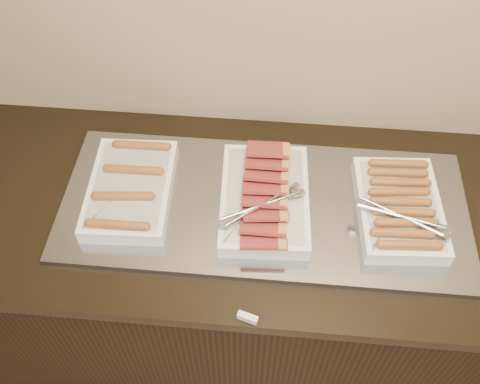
# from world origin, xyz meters

# --- Properties ---
(counter) EXTENTS (2.06, 0.76, 0.90)m
(counter) POSITION_xyz_m (0.00, 2.13, 0.45)
(counter) COLOR black
(counter) RESTS_ON ground
(warming_tray) EXTENTS (1.20, 0.50, 0.02)m
(warming_tray) POSITION_xyz_m (-0.01, 2.13, 0.91)
(warming_tray) COLOR #92959F
(warming_tray) RESTS_ON counter
(dish_left) EXTENTS (0.25, 0.37, 0.07)m
(dish_left) POSITION_xyz_m (-0.41, 2.13, 0.95)
(dish_left) COLOR silver
(dish_left) RESTS_ON warming_tray
(dish_center) EXTENTS (0.27, 0.40, 0.09)m
(dish_center) POSITION_xyz_m (-0.01, 2.13, 0.95)
(dish_center) COLOR silver
(dish_center) RESTS_ON warming_tray
(dish_right) EXTENTS (0.27, 0.36, 0.08)m
(dish_right) POSITION_xyz_m (0.37, 2.13, 0.95)
(dish_right) COLOR silver
(dish_right) RESTS_ON warming_tray
(label_holder) EXTENTS (0.06, 0.03, 0.02)m
(label_holder) POSITION_xyz_m (-0.03, 1.77, 0.91)
(label_holder) COLOR silver
(label_holder) RESTS_ON counter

